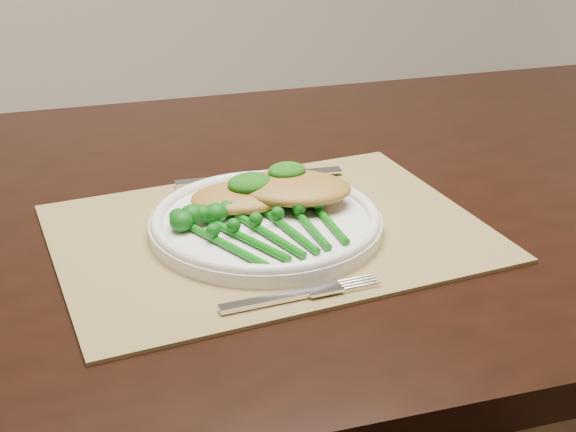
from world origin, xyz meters
name	(u,v)px	position (x,y,z in m)	size (l,w,h in m)	color
dining_table	(282,423)	(0.01, -0.08, 0.38)	(1.69, 1.06, 0.75)	black
placemat	(269,233)	(-0.04, -0.18, 0.75)	(0.48, 0.35, 0.00)	olive
dinner_plate	(266,221)	(-0.05, -0.18, 0.77)	(0.27, 0.27, 0.02)	silver
knife	(243,179)	(-0.02, -0.03, 0.76)	(0.22, 0.05, 0.01)	silver
fork	(311,292)	(-0.06, -0.33, 0.76)	(0.17, 0.02, 0.01)	silver
chicken_fillet_left	(242,197)	(-0.06, -0.14, 0.78)	(0.12, 0.08, 0.02)	olive
chicken_fillet_right	(293,188)	(0.00, -0.15, 0.79)	(0.14, 0.10, 0.03)	olive
pesto_dollop_left	(251,183)	(-0.05, -0.14, 0.80)	(0.06, 0.05, 0.02)	#0E4009
pesto_dollop_right	(287,171)	(0.00, -0.13, 0.80)	(0.05, 0.04, 0.02)	#0E4009
broccolini_bundle	(276,230)	(-0.05, -0.22, 0.77)	(0.18, 0.19, 0.04)	#0B570D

